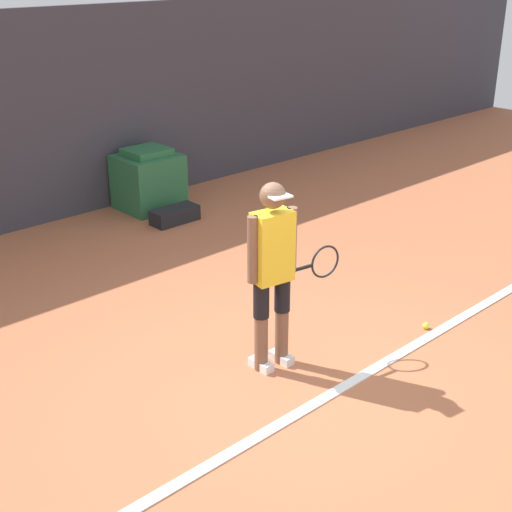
{
  "coord_description": "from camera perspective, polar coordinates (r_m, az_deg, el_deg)",
  "views": [
    {
      "loc": [
        -3.8,
        -3.55,
        3.41
      ],
      "look_at": [
        0.04,
        0.57,
        1.0
      ],
      "focal_mm": 50.0,
      "sensor_mm": 36.0,
      "label": 1
    }
  ],
  "objects": [
    {
      "name": "tennis_player",
      "position": [
        6.02,
        1.4,
        -0.96
      ],
      "size": [
        0.96,
        0.31,
        1.7
      ],
      "rotation": [
        0.0,
        0.0,
        -0.17
      ],
      "color": "brown",
      "rests_on": "ground_plane"
    },
    {
      "name": "equipment_bag",
      "position": [
        9.79,
        -6.51,
        3.27
      ],
      "size": [
        0.66,
        0.3,
        0.21
      ],
      "color": "black",
      "rests_on": "ground_plane"
    },
    {
      "name": "court_baseline",
      "position": [
        6.04,
        5.55,
        -11.22
      ],
      "size": [
        21.6,
        0.1,
        0.01
      ],
      "color": "white",
      "rests_on": "ground_plane"
    },
    {
      "name": "ground_plane",
      "position": [
        6.22,
        3.37,
        -10.11
      ],
      "size": [
        24.0,
        24.0,
        0.0
      ],
      "primitive_type": "plane",
      "color": "#B76642"
    },
    {
      "name": "covered_chair",
      "position": [
        10.33,
        -8.6,
        6.03
      ],
      "size": [
        0.83,
        0.76,
        0.88
      ],
      "color": "#28663D",
      "rests_on": "ground_plane"
    },
    {
      "name": "tennis_ball",
      "position": [
        7.21,
        13.44,
        -5.44
      ],
      "size": [
        0.07,
        0.07,
        0.07
      ],
      "color": "#D1E533",
      "rests_on": "ground_plane"
    },
    {
      "name": "back_wall",
      "position": [
        9.68,
        -19.15,
        9.88
      ],
      "size": [
        24.0,
        0.1,
        2.79
      ],
      "color": "#383842",
      "rests_on": "ground_plane"
    }
  ]
}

